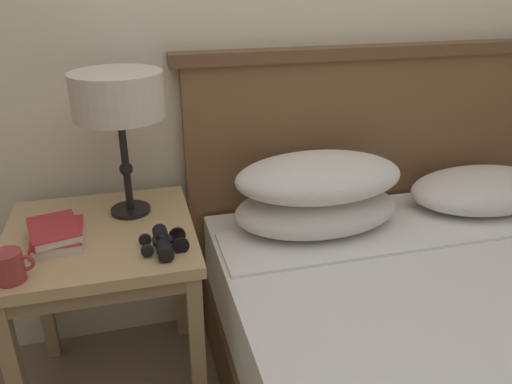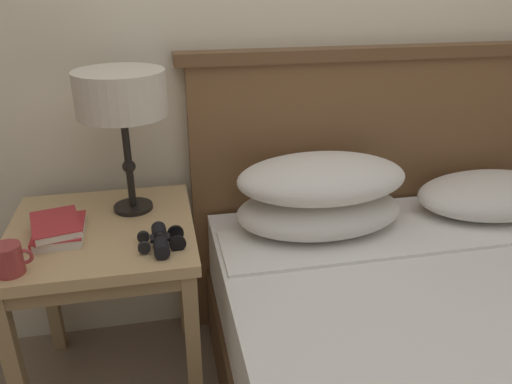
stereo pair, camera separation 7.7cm
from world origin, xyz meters
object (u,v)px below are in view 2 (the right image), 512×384
binoculars_pair (161,240)px  nightstand (104,251)px  bed (489,380)px  book_on_nightstand (59,231)px  table_lamp (121,97)px  book_stacked_on_top (55,225)px  coffee_mug (9,259)px

binoculars_pair → nightstand: bearing=139.1°
bed → book_on_nightstand: (-1.21, 0.49, 0.36)m
bed → table_lamp: bed is taller
binoculars_pair → book_stacked_on_top: bearing=158.8°
bed → book_on_nightstand: bearing=157.8°
book_stacked_on_top → coffee_mug: bearing=-115.9°
nightstand → bed: bearing=-25.8°
book_stacked_on_top → coffee_mug: coffee_mug is taller
coffee_mug → nightstand: bearing=46.2°
nightstand → coffee_mug: bearing=-133.8°
nightstand → book_stacked_on_top: book_stacked_on_top is taller
nightstand → table_lamp: 0.50m
binoculars_pair → table_lamp: bearing=107.2°
table_lamp → coffee_mug: 0.57m
nightstand → book_stacked_on_top: (-0.12, -0.04, 0.13)m
nightstand → binoculars_pair: 0.27m
coffee_mug → book_stacked_on_top: bearing=64.1°
nightstand → book_on_nightstand: (-0.12, -0.03, 0.10)m
binoculars_pair → coffee_mug: 0.40m
nightstand → coffee_mug: size_ratio=6.35×
book_stacked_on_top → coffee_mug: (-0.09, -0.18, -0.00)m
bed → binoculars_pair: size_ratio=11.68×
bed → book_stacked_on_top: 1.36m
book_on_nightstand → coffee_mug: bearing=-116.6°
nightstand → binoculars_pair: (0.19, -0.16, 0.11)m
binoculars_pair → book_on_nightstand: bearing=157.0°
nightstand → book_stacked_on_top: size_ratio=3.02×
binoculars_pair → coffee_mug: coffee_mug is taller
book_on_nightstand → binoculars_pair: binoculars_pair is taller
bed → book_stacked_on_top: (-1.21, 0.48, 0.39)m
table_lamp → binoculars_pair: size_ratio=2.91×
binoculars_pair → coffee_mug: (-0.40, -0.06, 0.02)m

